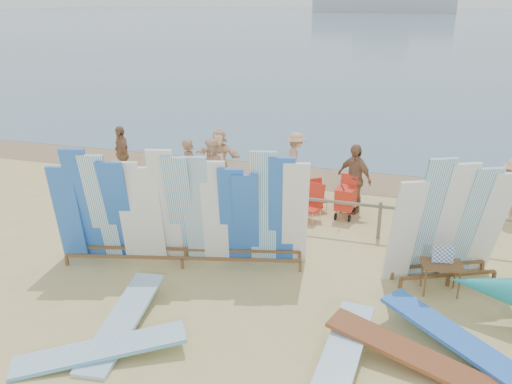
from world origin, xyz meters
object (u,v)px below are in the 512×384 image
(flat_board_e, at_px, (101,358))
(beachgoer_4, at_px, (354,178))
(main_surfboard_rack, at_px, (182,212))
(beachgoer_1, at_px, (190,169))
(flat_board_a, at_px, (124,328))
(flat_board_d, at_px, (455,350))
(vendor_table, at_px, (440,277))
(beachgoer_9, at_px, (511,190))
(beachgoer_extra_1, at_px, (122,153))
(stroller, at_px, (346,201))
(flat_board_c, at_px, (410,365))
(side_surfboard_rack, at_px, (449,225))
(beachgoer_3, at_px, (296,159))
(beach_chair_left, at_px, (309,210))
(flat_board_b, at_px, (339,370))
(beachgoer_11, at_px, (220,155))
(beach_chair_right, at_px, (316,202))
(beachgoer_2, at_px, (213,169))

(flat_board_e, height_order, beachgoer_4, beachgoer_4)
(main_surfboard_rack, distance_m, beachgoer_1, 4.07)
(flat_board_a, height_order, flat_board_d, flat_board_d)
(vendor_table, bearing_deg, beachgoer_9, 59.56)
(flat_board_a, distance_m, beachgoer_9, 10.02)
(flat_board_d, relative_size, beachgoer_9, 1.68)
(flat_board_d, bearing_deg, beachgoer_extra_1, 92.02)
(beachgoer_extra_1, bearing_deg, main_surfboard_rack, -8.21)
(flat_board_e, xyz_separation_m, stroller, (2.87, 6.97, 0.43))
(beachgoer_1, relative_size, beachgoer_extra_1, 1.00)
(vendor_table, distance_m, flat_board_c, 2.50)
(flat_board_a, height_order, beachgoer_4, beachgoer_4)
(flat_board_c, bearing_deg, flat_board_d, -31.91)
(side_surfboard_rack, bearing_deg, flat_board_d, -111.78)
(beachgoer_1, bearing_deg, side_surfboard_rack, -118.74)
(vendor_table, distance_m, beachgoer_3, 6.76)
(stroller, bearing_deg, beach_chair_left, -145.52)
(flat_board_b, bearing_deg, beachgoer_11, 126.37)
(beach_chair_left, bearing_deg, beach_chair_right, 103.55)
(flat_board_b, distance_m, beachgoer_1, 8.21)
(flat_board_b, height_order, beachgoer_9, beachgoer_9)
(side_surfboard_rack, distance_m, beachgoer_11, 8.00)
(flat_board_c, distance_m, beachgoer_9, 7.16)
(vendor_table, relative_size, beachgoer_9, 0.62)
(flat_board_b, relative_size, beach_chair_left, 2.91)
(beachgoer_1, xyz_separation_m, beachgoer_3, (2.58, 1.92, -0.04))
(flat_board_b, distance_m, beachgoer_9, 7.93)
(flat_board_c, distance_m, beachgoer_extra_1, 11.14)
(vendor_table, distance_m, beachgoer_1, 7.52)
(flat_board_a, bearing_deg, vendor_table, 22.01)
(vendor_table, bearing_deg, beachgoer_4, 110.91)
(beach_chair_right, height_order, beachgoer_1, beachgoer_1)
(side_surfboard_rack, distance_m, stroller, 3.74)
(beach_chair_left, bearing_deg, vendor_table, -25.18)
(side_surfboard_rack, height_order, beachgoer_2, side_surfboard_rack)
(beachgoer_2, relative_size, beachgoer_3, 1.06)
(stroller, height_order, beachgoer_extra_1, beachgoer_extra_1)
(beachgoer_1, height_order, beachgoer_4, beachgoer_4)
(beachgoer_2, bearing_deg, stroller, 17.97)
(flat_board_d, bearing_deg, beach_chair_left, 70.62)
(flat_board_a, relative_size, beachgoer_2, 1.57)
(beachgoer_3, bearing_deg, beach_chair_left, 178.53)
(flat_board_d, distance_m, beachgoer_11, 9.67)
(flat_board_a, height_order, beachgoer_2, beachgoer_2)
(flat_board_e, xyz_separation_m, flat_board_d, (5.39, 1.84, 0.00))
(beachgoer_1, xyz_separation_m, beachgoer_extra_1, (-2.64, 0.83, 0.00))
(flat_board_d, bearing_deg, beachgoer_4, 57.82)
(flat_board_d, relative_size, beachgoer_1, 1.59)
(beachgoer_extra_1, height_order, beachgoer_11, beachgoer_extra_1)
(beachgoer_extra_1, relative_size, beachgoer_4, 0.93)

